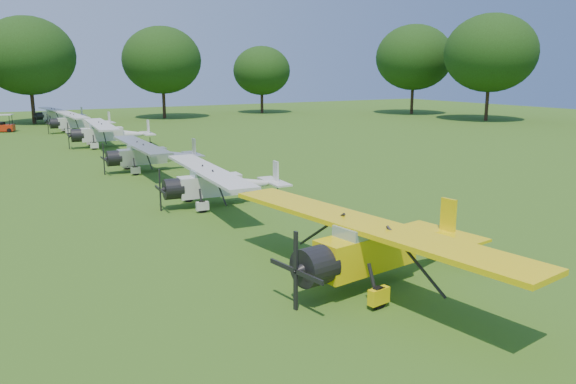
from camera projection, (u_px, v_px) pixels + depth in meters
name	position (u px, v px, depth m)	size (l,w,h in m)	color
ground	(262.00, 236.00, 22.51)	(160.00, 160.00, 0.00)	#2B5314
tree_belt	(336.00, 31.00, 22.69)	(137.36, 130.27, 14.52)	black
aircraft_2	(379.00, 242.00, 17.25)	(7.26, 11.52, 2.26)	yellow
aircraft_3	(219.00, 181.00, 27.44)	(6.39, 10.18, 2.00)	silver
aircraft_4	(149.00, 153.00, 36.68)	(6.38, 10.15, 2.00)	silver
aircraft_5	(108.00, 132.00, 48.12)	(7.12, 11.35, 2.23)	silver
aircraft_6	(79.00, 121.00, 59.37)	(6.69, 10.63, 2.10)	silver
aircraft_7	(58.00, 114.00, 70.04)	(6.09, 9.70, 1.90)	silver
golf_cart	(2.00, 126.00, 59.80)	(2.48, 1.93, 1.87)	red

